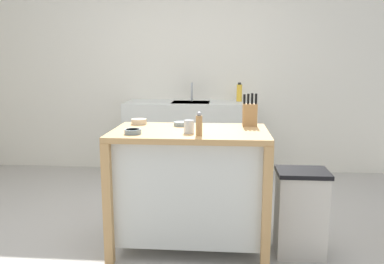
% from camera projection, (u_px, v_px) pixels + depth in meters
% --- Properties ---
extents(ground_plane, '(6.32, 6.32, 0.00)m').
position_uv_depth(ground_plane, '(161.00, 244.00, 3.00)').
color(ground_plane, '#ADA8A0').
rests_on(ground_plane, ground).
extents(wall_back, '(5.32, 0.10, 2.60)m').
position_uv_depth(wall_back, '(187.00, 68.00, 4.88)').
color(wall_back, silver).
rests_on(wall_back, ground).
extents(kitchen_island, '(1.13, 0.67, 0.89)m').
position_uv_depth(kitchen_island, '(190.00, 182.00, 2.89)').
color(kitchen_island, tan).
rests_on(kitchen_island, ground).
extents(knife_block, '(0.11, 0.09, 0.25)m').
position_uv_depth(knife_block, '(250.00, 114.00, 2.99)').
color(knife_block, '#AD7F4C').
rests_on(knife_block, kitchen_island).
extents(bowl_ceramic_wide, '(0.11, 0.11, 0.03)m').
position_uv_depth(bowl_ceramic_wide, '(181.00, 124.00, 3.00)').
color(bowl_ceramic_wide, gray).
rests_on(bowl_ceramic_wide, kitchen_island).
extents(bowl_ceramic_small, '(0.11, 0.11, 0.03)m').
position_uv_depth(bowl_ceramic_small, '(133.00, 131.00, 2.67)').
color(bowl_ceramic_small, gray).
rests_on(bowl_ceramic_small, kitchen_island).
extents(bowl_stoneware_deep, '(0.12, 0.12, 0.04)m').
position_uv_depth(bowl_stoneware_deep, '(139.00, 121.00, 3.08)').
color(bowl_stoneware_deep, beige).
rests_on(bowl_stoneware_deep, kitchen_island).
extents(drinking_cup, '(0.07, 0.07, 0.09)m').
position_uv_depth(drinking_cup, '(189.00, 127.00, 2.70)').
color(drinking_cup, silver).
rests_on(drinking_cup, kitchen_island).
extents(pepper_grinder, '(0.04, 0.04, 0.16)m').
position_uv_depth(pepper_grinder, '(199.00, 124.00, 2.60)').
color(pepper_grinder, '#AD7F4C').
rests_on(pepper_grinder, kitchen_island).
extents(trash_bin, '(0.36, 0.28, 0.63)m').
position_uv_depth(trash_bin, '(301.00, 212.00, 2.79)').
color(trash_bin, '#B7B2A8').
rests_on(trash_bin, ground).
extents(sink_counter, '(1.53, 0.60, 0.91)m').
position_uv_depth(sink_counter, '(191.00, 139.00, 4.69)').
color(sink_counter, silver).
rests_on(sink_counter, ground).
extents(sink_faucet, '(0.02, 0.02, 0.22)m').
position_uv_depth(sink_faucet, '(192.00, 92.00, 4.72)').
color(sink_faucet, '#B7BCC1').
rests_on(sink_faucet, sink_counter).
extents(bottle_dish_soap, '(0.07, 0.07, 0.22)m').
position_uv_depth(bottle_dish_soap, '(239.00, 93.00, 4.66)').
color(bottle_dish_soap, yellow).
rests_on(bottle_dish_soap, sink_counter).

